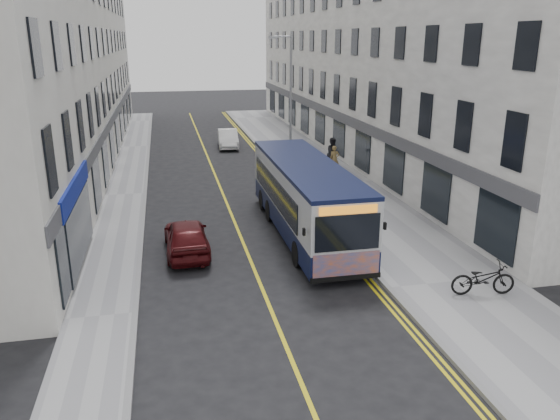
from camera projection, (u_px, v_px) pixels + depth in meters
name	position (u px, v px, depth m)	size (l,w,h in m)	color
ground	(261.00, 286.00, 18.06)	(140.00, 140.00, 0.00)	black
pavement_east	(333.00, 183.00, 30.48)	(4.50, 64.00, 0.12)	gray
pavement_west	(125.00, 195.00, 28.24)	(2.00, 64.00, 0.12)	gray
kerb_east	(294.00, 186.00, 30.03)	(0.18, 64.00, 0.13)	slate
kerb_west	(145.00, 194.00, 28.43)	(0.18, 64.00, 0.13)	slate
road_centre_line	(222.00, 191.00, 29.25)	(0.12, 64.00, 0.01)	gold
road_dbl_yellow_inner	(286.00, 187.00, 29.96)	(0.10, 64.00, 0.01)	gold
road_dbl_yellow_outer	(290.00, 187.00, 29.99)	(0.10, 64.00, 0.01)	gold
terrace_east	(369.00, 58.00, 37.96)	(6.00, 46.00, 13.00)	white
terrace_west	(58.00, 60.00, 33.88)	(6.00, 46.00, 13.00)	silver
streetlamp	(289.00, 102.00, 30.62)	(1.32, 0.18, 8.00)	gray
city_bus	(305.00, 196.00, 22.26)	(2.46, 10.53, 3.06)	#0B1133
bicycle	(483.00, 279.00, 17.07)	(0.70, 2.02, 1.06)	black
pedestrian_near	(334.00, 159.00, 32.58)	(0.58, 0.38, 1.58)	olive
pedestrian_far	(333.00, 154.00, 33.04)	(0.97, 0.75, 1.99)	black
car_white	(228.00, 139.00, 40.58)	(1.39, 4.00, 1.32)	white
car_maroon	(187.00, 236.00, 20.61)	(1.60, 3.97, 1.35)	#440B0D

